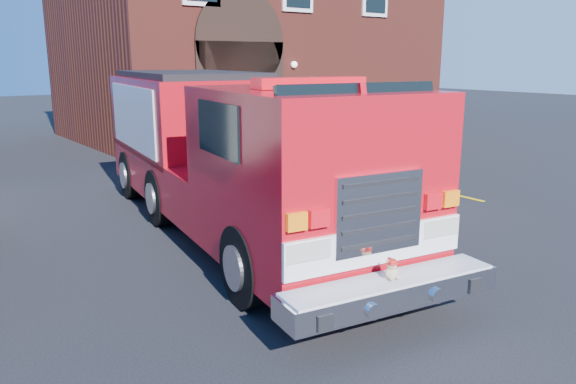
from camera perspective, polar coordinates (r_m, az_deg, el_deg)
ground at (r=10.42m, az=-3.96°, el=-5.74°), size 100.00×100.00×0.00m
parking_stripe_near at (r=15.40m, az=14.69°, el=0.17°), size 0.12×3.00×0.01m
parking_stripe_mid at (r=17.38m, az=6.99°, el=1.99°), size 0.12×3.00×0.01m
parking_stripe_far at (r=19.62m, az=0.95°, el=3.39°), size 0.12×3.00×0.01m
fire_station at (r=26.49m, az=-4.13°, el=15.18°), size 15.20×10.20×8.45m
fire_engine at (r=11.17m, az=-5.83°, el=4.16°), size 4.37×10.54×3.15m
secondary_truck at (r=16.70m, az=0.19°, el=6.77°), size 2.94×8.49×2.72m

